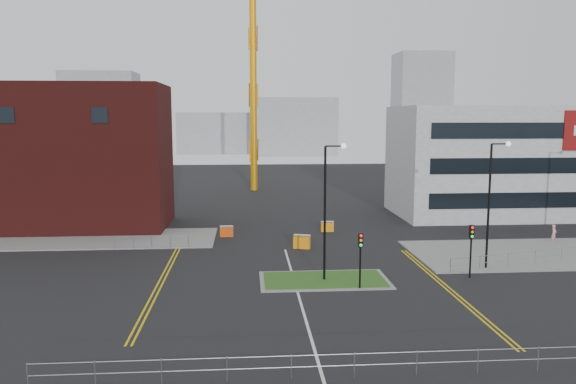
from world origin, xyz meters
name	(u,v)px	position (x,y,z in m)	size (l,w,h in m)	color
ground	(307,326)	(0.00, 0.00, 0.00)	(200.00, 200.00, 0.00)	black
pavement_left	(56,240)	(-20.00, 22.00, 0.06)	(28.00, 8.00, 0.12)	slate
pavement_right	(562,253)	(22.00, 14.00, 0.06)	(24.00, 10.00, 0.12)	slate
island_kerb	(324,280)	(2.00, 8.00, 0.04)	(8.60, 4.60, 0.08)	slate
grass_island	(324,280)	(2.00, 8.00, 0.06)	(8.00, 4.00, 0.12)	#2A511B
brick_building	(42,158)	(-22.97, 28.00, 6.85)	(24.20, 10.07, 14.24)	#4F1613
office_block	(510,161)	(26.01, 31.97, 6.00)	(25.00, 12.20, 12.00)	#A1A2A5
tower_crane	(291,9)	(3.59, 56.49, 26.45)	(51.47, 14.62, 38.33)	#F89F0E
streetlamp_island	(328,201)	(2.22, 8.00, 5.41)	(1.46, 0.36, 9.18)	black
streetlamp_right_near	(492,195)	(14.22, 10.00, 5.41)	(1.46, 0.36, 9.18)	black
traffic_light_island	(360,250)	(4.00, 5.98, 2.57)	(0.28, 0.33, 3.65)	black
traffic_light_right	(471,241)	(12.00, 7.98, 2.57)	(0.28, 0.33, 3.65)	black
railing_front	(323,361)	(0.00, -6.00, 0.78)	(24.05, 0.05, 1.10)	gray
railing_left	(152,240)	(-11.00, 18.00, 0.74)	(6.05, 0.05, 1.10)	gray
railing_right	(561,252)	(20.50, 11.50, 0.78)	(19.05, 5.05, 1.10)	gray
centre_line	(304,313)	(0.00, 2.00, 0.01)	(0.15, 30.00, 0.01)	silver
yellow_left_a	(162,276)	(-9.00, 10.00, 0.01)	(0.12, 24.00, 0.01)	gold
yellow_left_b	(166,276)	(-8.70, 10.00, 0.01)	(0.12, 24.00, 0.01)	gold
yellow_right_a	(444,287)	(9.50, 6.00, 0.01)	(0.12, 20.00, 0.01)	gold
yellow_right_b	(449,287)	(9.80, 6.00, 0.01)	(0.12, 20.00, 0.01)	gold
skyline_a	(102,116)	(-40.00, 120.00, 11.00)	(18.00, 12.00, 22.00)	gray
skyline_b	(293,127)	(10.00, 130.00, 8.00)	(24.00, 12.00, 16.00)	gray
skyline_c	(421,105)	(45.00, 125.00, 14.00)	(14.00, 12.00, 28.00)	gray
skyline_d	(230,133)	(-8.00, 140.00, 6.00)	(30.00, 12.00, 12.00)	gray
pedestrian	(554,234)	(23.53, 17.91, 0.79)	(0.58, 0.38, 1.58)	pink
barrier_left	(227,231)	(-4.98, 22.40, 0.55)	(1.22, 0.44, 1.01)	#E2470C
barrier_mid	(302,241)	(1.42, 17.32, 0.63)	(1.45, 0.85, 1.16)	orange
barrier_right	(327,226)	(4.52, 24.00, 0.54)	(1.21, 0.47, 1.00)	orange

